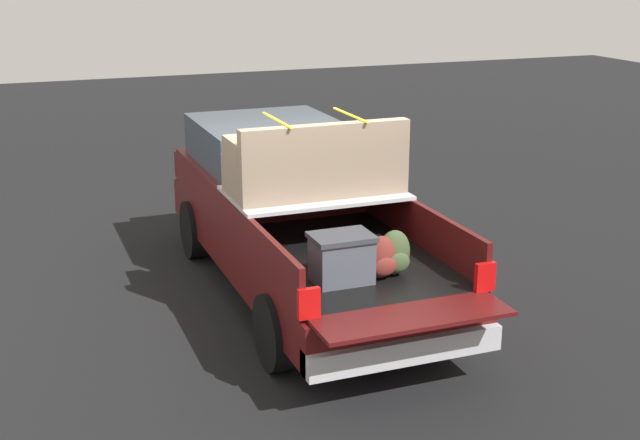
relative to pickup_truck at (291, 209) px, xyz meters
The scene contains 2 objects.
ground_plane 1.03m from the pickup_truck, behind, with size 40.00×40.00×0.00m, color black.
pickup_truck is the anchor object (origin of this frame).
Camera 1 is at (-8.98, 3.22, 3.90)m, focal length 47.56 mm.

